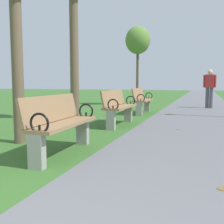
% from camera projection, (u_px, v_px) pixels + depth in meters
% --- Properties ---
extents(paved_walkway, '(2.79, 44.00, 0.02)m').
position_uv_depth(paved_walkway, '(200.00, 99.00, 17.75)').
color(paved_walkway, slate).
rests_on(paved_walkway, ground).
extents(park_bench_2, '(0.51, 1.61, 0.90)m').
position_uv_depth(park_bench_2, '(60.00, 123.00, 4.16)').
color(park_bench_2, '#93704C').
rests_on(park_bench_2, ground).
extents(park_bench_3, '(0.49, 1.61, 0.90)m').
position_uv_depth(park_bench_3, '(118.00, 106.00, 7.02)').
color(park_bench_3, '#93704C').
rests_on(park_bench_3, ground).
extents(park_bench_4, '(0.49, 1.61, 0.90)m').
position_uv_depth(park_bench_4, '(142.00, 100.00, 9.70)').
color(park_bench_4, '#93704C').
rests_on(park_bench_4, ground).
extents(tree_4, '(1.18, 1.18, 3.75)m').
position_uv_depth(tree_4, '(138.00, 41.00, 13.09)').
color(tree_4, brown).
rests_on(tree_4, ground).
extents(pedestrian_walking, '(0.52, 0.28, 1.62)m').
position_uv_depth(pedestrian_walking, '(210.00, 87.00, 11.57)').
color(pedestrian_walking, '#4C4C56').
rests_on(pedestrian_walking, paved_walkway).
extents(scattered_leaves, '(5.20, 13.89, 0.02)m').
position_uv_depth(scattered_leaves, '(144.00, 132.00, 5.96)').
color(scattered_leaves, '#BC842D').
rests_on(scattered_leaves, ground).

